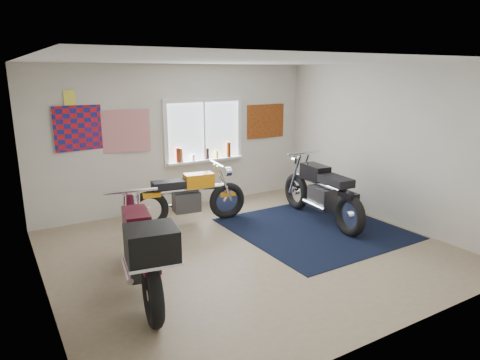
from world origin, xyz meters
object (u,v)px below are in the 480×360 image
yellow_triumph (189,198)px  black_chrome_bike (321,193)px  maroon_tourer (142,252)px  navy_rug (314,228)px

yellow_triumph → black_chrome_bike: black_chrome_bike is taller
yellow_triumph → maroon_tourer: 2.55m
navy_rug → black_chrome_bike: bearing=36.4°
yellow_triumph → navy_rug: bearing=-30.6°
black_chrome_bike → navy_rug: bearing=131.5°
navy_rug → yellow_triumph: yellow_triumph is taller
yellow_triumph → maroon_tourer: bearing=-118.6°
maroon_tourer → navy_rug: bearing=-67.5°
navy_rug → yellow_triumph: bearing=142.0°
black_chrome_bike → maroon_tourer: bearing=110.8°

